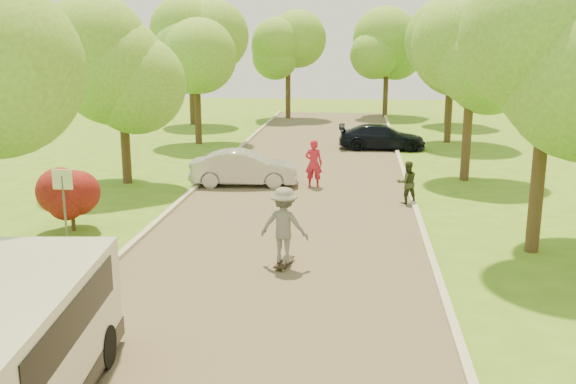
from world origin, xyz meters
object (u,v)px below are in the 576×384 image
at_px(silver_sedan, 244,168).
at_px(longboard, 284,262).
at_px(dark_sedan, 382,137).
at_px(person_striped, 314,163).
at_px(skateboarder, 284,225).
at_px(person_olive, 407,183).
at_px(street_sign, 63,192).

distance_m(silver_sedan, longboard, 9.38).
xyz_separation_m(dark_sedan, person_striped, (-2.89, -9.12, 0.28)).
distance_m(skateboarder, person_striped, 9.00).
bearing_deg(skateboarder, longboard, -79.01).
height_order(longboard, skateboarder, skateboarder).
bearing_deg(person_olive, longboard, 47.18).
xyz_separation_m(silver_sedan, dark_sedan, (5.60, 9.13, -0.04)).
bearing_deg(street_sign, person_olive, 31.38).
distance_m(dark_sedan, skateboarder, 18.37).
bearing_deg(longboard, person_striped, -79.61).
height_order(silver_sedan, person_olive, person_olive).
bearing_deg(silver_sedan, person_olive, -115.25).
xyz_separation_m(longboard, person_olive, (3.49, 6.76, 0.64)).
xyz_separation_m(street_sign, longboard, (6.11, -0.90, -1.46)).
height_order(longboard, person_olive, person_olive).
relative_size(silver_sedan, longboard, 4.08).
distance_m(silver_sedan, skateboarder, 9.37).
bearing_deg(person_striped, skateboarder, 96.11).
xyz_separation_m(dark_sedan, person_olive, (0.50, -11.36, 0.10)).
distance_m(silver_sedan, person_olive, 6.49).
bearing_deg(skateboarder, dark_sedan, -88.37).
distance_m(longboard, skateboarder, 0.98).
bearing_deg(skateboarder, person_striped, -79.61).
relative_size(skateboarder, person_olive, 1.28).
height_order(silver_sedan, dark_sedan, silver_sedan).
bearing_deg(silver_sedan, dark_sedan, -36.71).
distance_m(dark_sedan, longboard, 18.37).
xyz_separation_m(street_sign, person_striped, (6.21, 8.09, -0.64)).
height_order(dark_sedan, person_olive, person_olive).
bearing_deg(person_olive, silver_sedan, -35.59).
bearing_deg(silver_sedan, street_sign, 151.40).
bearing_deg(longboard, dark_sedan, -88.37).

